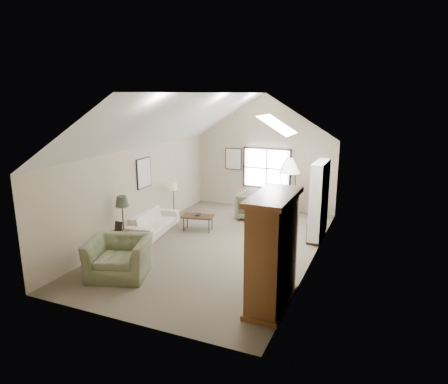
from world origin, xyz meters
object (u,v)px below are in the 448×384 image
at_px(armchair_near, 119,257).
at_px(side_table, 120,242).
at_px(armchair_far, 253,206).
at_px(armoire, 273,251).
at_px(coffee_table, 198,223).
at_px(sofa, 153,222).
at_px(side_chair, 268,198).

relative_size(armchair_near, side_table, 2.50).
bearing_deg(armchair_far, armoire, 112.25).
height_order(armchair_near, coffee_table, armchair_near).
height_order(sofa, side_chair, side_chair).
relative_size(armchair_near, coffee_table, 1.44).
relative_size(sofa, coffee_table, 2.30).
bearing_deg(side_chair, sofa, -108.60).
height_order(armchair_far, coffee_table, armchair_far).
bearing_deg(coffee_table, side_chair, 65.31).
distance_m(armchair_near, side_table, 1.46).
bearing_deg(armchair_near, coffee_table, 66.53).
height_order(armchair_far, side_chair, side_chair).
bearing_deg(sofa, armchair_far, -52.06).
xyz_separation_m(armoire, coffee_table, (-3.23, 3.29, -0.87)).
xyz_separation_m(sofa, coffee_table, (1.15, 0.62, -0.07)).
height_order(side_table, side_chair, side_chair).
height_order(armoire, side_table, armoire).
distance_m(coffee_table, side_table, 2.50).
bearing_deg(armchair_near, sofa, 88.79).
height_order(armoire, sofa, armoire).
bearing_deg(sofa, coffee_table, -69.73).
bearing_deg(coffee_table, armchair_near, -94.54).
bearing_deg(armoire, side_chair, 107.64).
bearing_deg(side_chair, side_table, -99.06).
relative_size(armchair_far, coffee_table, 1.04).
distance_m(armchair_far, side_table, 4.58).
height_order(armoire, coffee_table, armoire).
bearing_deg(armoire, side_table, 166.29).
relative_size(coffee_table, side_table, 1.74).
bearing_deg(armchair_far, armchair_near, 74.33).
height_order(sofa, armchair_far, armchair_far).
bearing_deg(side_table, armchair_far, 60.13).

